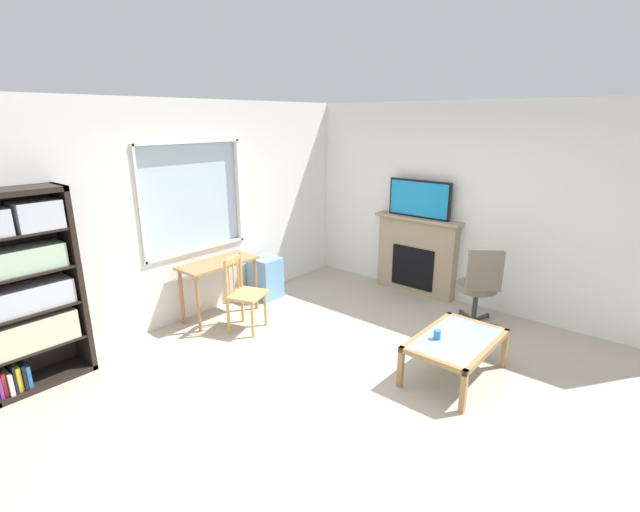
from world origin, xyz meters
TOP-DOWN VIEW (x-y plane):
  - ground at (0.00, 0.00)m, footprint 6.11×6.05m
  - wall_back_with_window at (0.00, 2.52)m, footprint 5.11×0.15m
  - wall_right at (2.62, 0.00)m, footprint 0.12×5.25m
  - bookshelf at (-2.01, 2.28)m, footprint 0.90×0.38m
  - desk_under_window at (0.08, 2.17)m, footprint 1.00×0.44m
  - wooden_chair at (0.04, 1.66)m, footprint 0.54×0.52m
  - plastic_drawer_unit at (0.91, 2.22)m, footprint 0.35×0.40m
  - fireplace at (2.46, 0.70)m, footprint 0.26×1.29m
  - tv at (2.44, 0.70)m, footprint 0.06×0.92m
  - office_chair at (1.94, -0.44)m, footprint 0.62×0.58m
  - coffee_table at (0.68, -0.73)m, footprint 1.05×0.67m
  - sippy_cup at (0.55, -0.59)m, footprint 0.07×0.07m

SIDE VIEW (x-z plane):
  - ground at x=0.00m, z-range -0.02..0.00m
  - plastic_drawer_unit at x=0.91m, z-range 0.00..0.58m
  - coffee_table at x=0.68m, z-range 0.15..0.57m
  - wooden_chair at x=0.04m, z-range 0.01..0.91m
  - sippy_cup at x=0.55m, z-range 0.42..0.51m
  - office_chair at x=1.94m, z-range 0.05..1.05m
  - fireplace at x=2.46m, z-range 0.00..1.13m
  - desk_under_window at x=0.08m, z-range 0.25..0.99m
  - bookshelf at x=-2.01m, z-range 0.04..1.92m
  - wall_back_with_window at x=0.00m, z-range -0.02..2.66m
  - wall_right at x=2.62m, z-range 0.00..2.68m
  - tv at x=2.44m, z-range 1.13..1.65m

